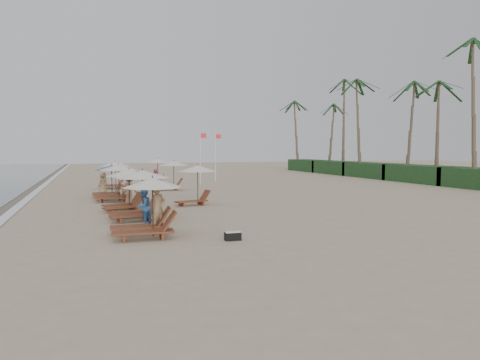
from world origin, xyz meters
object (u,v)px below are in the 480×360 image
object	(u,v)px
lounger_station_3	(115,183)
inland_station_2	(156,167)
lounger_station_1	(137,195)
inland_station_1	(171,172)
beachgoer_near	(158,209)
beachgoer_mid_a	(144,207)
beachgoer_mid_b	(129,189)
lounger_station_0	(145,210)
lounger_station_4	(109,180)
lounger_station_5	(113,174)
inland_station_0	(195,179)
beachgoer_far_a	(156,184)
lounger_station_2	(125,189)
duffel_bag	(233,236)
flag_pole_near	(201,155)
beachgoer_far_b	(103,183)

from	to	relation	value
lounger_station_3	inland_station_2	distance (m)	14.53
lounger_station_1	inland_station_1	size ratio (longest dim) A/B	1.04
beachgoer_near	beachgoer_mid_a	distance (m)	1.96
beachgoer_near	beachgoer_mid_b	distance (m)	8.88
inland_station_1	beachgoer_mid_b	distance (m)	9.14
lounger_station_0	lounger_station_4	xyz separation A→B (m)	(-0.65, 14.20, 0.16)
lounger_station_5	beachgoer_mid_a	xyz separation A→B (m)	(0.32, -18.12, -0.38)
lounger_station_0	beachgoer_near	size ratio (longest dim) A/B	1.45
inland_station_0	inland_station_1	world-z (taller)	same
beachgoer_mid_b	beachgoer_far_a	size ratio (longest dim) A/B	0.95
beachgoer_near	lounger_station_2	bearing A→B (deg)	65.23
lounger_station_3	inland_station_1	xyz separation A→B (m)	(4.48, 6.07, 0.27)
beachgoer_mid_a	duffel_bag	size ratio (longest dim) A/B	2.71
lounger_station_1	beachgoer_far_a	xyz separation A→B (m)	(2.06, 8.42, -0.16)
inland_station_2	lounger_station_5	bearing A→B (deg)	-129.94
beachgoer_far_a	inland_station_1	bearing A→B (deg)	-162.69
lounger_station_4	flag_pole_near	xyz separation A→B (m)	(8.14, 8.22, 1.46)
lounger_station_4	inland_station_1	world-z (taller)	inland_station_1
lounger_station_3	duffel_bag	world-z (taller)	lounger_station_3
lounger_station_2	beachgoer_far_b	distance (m)	9.27
lounger_station_0	inland_station_2	size ratio (longest dim) A/B	1.03
lounger_station_4	beachgoer_far_b	bearing A→B (deg)	97.80
inland_station_0	beachgoer_far_b	distance (m)	9.43
lounger_station_5	beachgoer_mid_b	bearing A→B (deg)	-88.33
lounger_station_4	inland_station_2	bearing A→B (deg)	67.62
beachgoer_near	lounger_station_3	bearing A→B (deg)	64.26
lounger_station_1	duffel_bag	bearing A→B (deg)	-65.06
inland_station_2	lounger_station_4	bearing A→B (deg)	-112.38
lounger_station_3	inland_station_1	bearing A→B (deg)	53.55
duffel_bag	flag_pole_near	xyz separation A→B (m)	(4.69, 24.04, 2.44)
inland_station_2	beachgoer_mid_b	bearing A→B (deg)	-103.17
lounger_station_4	inland_station_0	size ratio (longest dim) A/B	0.93
lounger_station_1	lounger_station_3	xyz separation A→B (m)	(-0.55, 7.59, -0.01)
beachgoer_far_b	beachgoer_mid_b	bearing A→B (deg)	-121.84
lounger_station_2	beachgoer_mid_a	bearing A→B (deg)	-85.25
lounger_station_4	beachgoer_mid_a	size ratio (longest dim) A/B	1.59
beachgoer_near	beachgoer_mid_b	world-z (taller)	beachgoer_near
inland_station_2	beachgoer_far_a	world-z (taller)	inland_station_2
lounger_station_4	beachgoer_far_b	size ratio (longest dim) A/B	1.57
beachgoer_far_a	lounger_station_3	bearing A→B (deg)	-35.51
lounger_station_4	beachgoer_far_a	size ratio (longest dim) A/B	1.29
lounger_station_0	flag_pole_near	bearing A→B (deg)	71.54
inland_station_0	inland_station_1	bearing A→B (deg)	88.23
flag_pole_near	beachgoer_near	bearing A→B (deg)	-107.63
beachgoer_far_b	duffel_bag	world-z (taller)	beachgoer_far_b
lounger_station_0	lounger_station_1	xyz separation A→B (m)	(0.13, 4.10, 0.12)
lounger_station_4	beachgoer_far_a	xyz separation A→B (m)	(2.84, -1.68, -0.20)
beachgoer_far_b	beachgoer_near	bearing A→B (deg)	-126.24
inland_station_2	beachgoer_mid_a	distance (m)	23.32
lounger_station_2	lounger_station_3	bearing A→B (deg)	93.55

